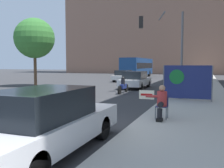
% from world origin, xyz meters
% --- Properties ---
extents(ground_plane, '(160.00, 160.00, 0.00)m').
position_xyz_m(ground_plane, '(0.00, 0.00, 0.00)').
color(ground_plane, '#38383A').
extents(sidewalk_curb, '(3.66, 90.00, 0.16)m').
position_xyz_m(sidewalk_curb, '(3.50, 15.00, 0.08)').
color(sidewalk_curb, '#B7B2A8').
rests_on(sidewalk_curb, ground_plane).
extents(seated_protester, '(1.00, 0.77, 1.18)m').
position_xyz_m(seated_protester, '(2.45, 1.97, 0.79)').
color(seated_protester, '#474C56').
rests_on(seated_protester, sidewalk_curb).
extents(pedestrian_behind, '(0.34, 0.34, 1.64)m').
position_xyz_m(pedestrian_behind, '(2.60, 7.75, 1.00)').
color(pedestrian_behind, '#334775').
rests_on(pedestrian_behind, sidewalk_curb).
extents(protest_banner, '(2.51, 0.06, 1.85)m').
position_xyz_m(protest_banner, '(2.98, 6.96, 1.14)').
color(protest_banner, slate).
rests_on(protest_banner, sidewalk_curb).
extents(traffic_light_pole, '(3.12, 2.88, 5.68)m').
position_xyz_m(traffic_light_pole, '(1.17, 11.89, 4.01)').
color(traffic_light_pole, slate).
rests_on(traffic_light_pole, sidewalk_curb).
extents(parked_car_curbside, '(1.77, 4.70, 1.51)m').
position_xyz_m(parked_car_curbside, '(0.47, -1.93, 0.75)').
color(parked_car_curbside, silver).
rests_on(parked_car_curbside, ground_plane).
extents(car_on_road_nearest, '(1.84, 4.64, 1.47)m').
position_xyz_m(car_on_road_nearest, '(-1.77, 14.25, 0.73)').
color(car_on_road_nearest, white).
rests_on(car_on_road_nearest, ground_plane).
extents(car_on_road_midblock, '(1.72, 4.57, 1.36)m').
position_xyz_m(car_on_road_midblock, '(-5.39, 22.21, 0.69)').
color(car_on_road_midblock, white).
rests_on(car_on_road_midblock, ground_plane).
extents(city_bus_on_road, '(2.53, 11.35, 3.03)m').
position_xyz_m(city_bus_on_road, '(-6.25, 32.26, 1.75)').
color(city_bus_on_road, navy).
rests_on(city_bus_on_road, ground_plane).
extents(motorcycle_on_road, '(0.28, 2.22, 1.18)m').
position_xyz_m(motorcycle_on_road, '(-1.64, 10.38, 0.52)').
color(motorcycle_on_road, navy).
rests_on(motorcycle_on_road, ground_plane).
extents(street_tree_near_curb, '(3.75, 3.75, 6.39)m').
position_xyz_m(street_tree_near_curb, '(-11.23, 12.97, 4.50)').
color(street_tree_near_curb, brown).
rests_on(street_tree_near_curb, ground_plane).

